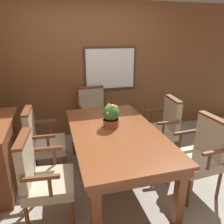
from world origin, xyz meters
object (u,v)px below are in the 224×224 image
Objects in this scene: chair_right_far at (163,125)px; dining_table at (115,138)px; potted_plant at (111,116)px; chair_left_far at (41,139)px; chair_head_far at (93,112)px; chair_right_near at (201,152)px; chair_left_near at (41,175)px.

dining_table is at bearing -59.70° from chair_right_far.
chair_right_far is 1.02m from potted_plant.
chair_head_far is at bearing -42.07° from chair_left_far.
chair_right_far is at bearing 179.71° from chair_right_near.
chair_head_far is at bearing -154.31° from chair_right_near.
chair_left_near is at bearing -156.08° from dining_table.
dining_table is at bearing -93.32° from chair_head_far.
chair_left_near is at bearing -175.33° from chair_left_far.
chair_right_far is at bearing 16.13° from potted_plant.
potted_plant is (0.91, -0.29, 0.36)m from chair_left_far.
chair_left_far is at bearing -139.51° from chair_head_far.
chair_left_near reaches higher than dining_table.
chair_left_far is 1.00× the size of chair_right_near.
chair_right_near reaches higher than dining_table.
chair_head_far reaches higher than dining_table.
potted_plant reaches higher than chair_head_far.
chair_left_far and chair_right_near have the same top height.
chair_right_near is at bearing -24.77° from dining_table.
chair_right_far is 3.14× the size of potted_plant.
chair_left_near and chair_right_far have the same top height.
chair_left_near is at bearing -148.03° from potted_plant.
dining_table is 1.95× the size of chair_head_far.
potted_plant is (0.89, 0.55, 0.36)m from chair_left_near.
dining_table is 1.03m from chair_left_far.
chair_left_far is (-0.02, 0.84, 0.00)m from chair_left_near.
dining_table is 1.01m from chair_right_far.
chair_left_far and chair_head_far have the same top height.
chair_right_near is (0.04, -0.86, 0.00)m from chair_right_far.
chair_left_near and chair_left_far have the same top height.
dining_table is 6.11× the size of potted_plant.
chair_head_far is 2.03m from chair_right_near.
potted_plant is (0.01, -1.18, 0.36)m from chair_head_far.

